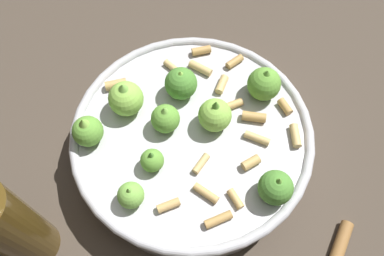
# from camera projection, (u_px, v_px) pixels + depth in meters

# --- Properties ---
(ground_plane) EXTENTS (2.40, 2.40, 0.00)m
(ground_plane) POSITION_uv_depth(u_px,v_px,m) (192.00, 151.00, 0.55)
(ground_plane) COLOR #42382D
(cooking_pan) EXTENTS (0.32, 0.32, 0.11)m
(cooking_pan) POSITION_uv_depth(u_px,v_px,m) (192.00, 138.00, 0.52)
(cooking_pan) COLOR #B7B7BC
(cooking_pan) RESTS_ON ground
(olive_oil_bottle) EXTENTS (0.06, 0.06, 0.21)m
(olive_oil_bottle) POSITION_uv_depth(u_px,v_px,m) (8.00, 227.00, 0.41)
(olive_oil_bottle) COLOR #4C3814
(olive_oil_bottle) RESTS_ON ground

